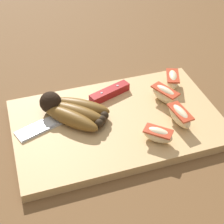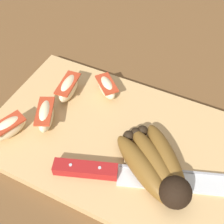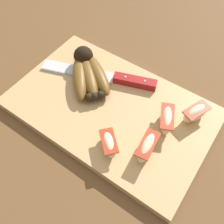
{
  "view_description": "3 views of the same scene",
  "coord_description": "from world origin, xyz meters",
  "px_view_note": "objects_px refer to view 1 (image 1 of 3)",
  "views": [
    {
      "loc": [
        0.18,
        0.54,
        0.52
      ],
      "look_at": [
        0.01,
        0.03,
        0.05
      ],
      "focal_mm": 56.64,
      "sensor_mm": 36.0,
      "label": 1
    },
    {
      "loc": [
        0.12,
        -0.24,
        0.42
      ],
      "look_at": [
        -0.02,
        0.04,
        0.04
      ],
      "focal_mm": 45.23,
      "sensor_mm": 36.0,
      "label": 2
    },
    {
      "loc": [
        -0.19,
        0.28,
        0.47
      ],
      "look_at": [
        -0.02,
        0.03,
        0.03
      ],
      "focal_mm": 40.85,
      "sensor_mm": 36.0,
      "label": 3
    }
  ],
  "objects_px": {
    "banana_bunch": "(71,111)",
    "apple_wedge_extra": "(172,79)",
    "apple_wedge_near": "(158,135)",
    "apple_wedge_middle": "(180,116)",
    "apple_wedge_far": "(165,94)",
    "chefs_knife": "(92,102)"
  },
  "relations": [
    {
      "from": "apple_wedge_far",
      "to": "apple_wedge_extra",
      "type": "xyz_separation_m",
      "value": [
        -0.04,
        -0.05,
        -0.0
      ]
    },
    {
      "from": "apple_wedge_far",
      "to": "apple_wedge_middle",
      "type": "bearing_deg",
      "value": 89.5
    },
    {
      "from": "apple_wedge_middle",
      "to": "apple_wedge_near",
      "type": "bearing_deg",
      "value": 28.73
    },
    {
      "from": "apple_wedge_far",
      "to": "apple_wedge_near",
      "type": "bearing_deg",
      "value": 59.61
    },
    {
      "from": "apple_wedge_middle",
      "to": "apple_wedge_extra",
      "type": "relative_size",
      "value": 1.07
    },
    {
      "from": "banana_bunch",
      "to": "apple_wedge_extra",
      "type": "height_order",
      "value": "banana_bunch"
    },
    {
      "from": "apple_wedge_middle",
      "to": "apple_wedge_extra",
      "type": "xyz_separation_m",
      "value": [
        -0.04,
        -0.12,
        -0.0
      ]
    },
    {
      "from": "apple_wedge_middle",
      "to": "apple_wedge_far",
      "type": "xyz_separation_m",
      "value": [
        -0.0,
        -0.08,
        0.0
      ]
    },
    {
      "from": "banana_bunch",
      "to": "apple_wedge_middle",
      "type": "height_order",
      "value": "banana_bunch"
    },
    {
      "from": "apple_wedge_middle",
      "to": "banana_bunch",
      "type": "bearing_deg",
      "value": -22.25
    },
    {
      "from": "banana_bunch",
      "to": "apple_wedge_extra",
      "type": "bearing_deg",
      "value": -171.29
    },
    {
      "from": "apple_wedge_near",
      "to": "apple_wedge_middle",
      "type": "distance_m",
      "value": 0.07
    },
    {
      "from": "chefs_knife",
      "to": "apple_wedge_extra",
      "type": "distance_m",
      "value": 0.2
    },
    {
      "from": "chefs_knife",
      "to": "apple_wedge_middle",
      "type": "xyz_separation_m",
      "value": [
        -0.16,
        0.12,
        0.01
      ]
    },
    {
      "from": "apple_wedge_far",
      "to": "apple_wedge_extra",
      "type": "relative_size",
      "value": 1.09
    },
    {
      "from": "chefs_knife",
      "to": "apple_wedge_extra",
      "type": "bearing_deg",
      "value": -177.7
    },
    {
      "from": "banana_bunch",
      "to": "apple_wedge_near",
      "type": "bearing_deg",
      "value": 140.27
    },
    {
      "from": "banana_bunch",
      "to": "apple_wedge_far",
      "type": "xyz_separation_m",
      "value": [
        -0.21,
        0.01,
        0.0
      ]
    },
    {
      "from": "apple_wedge_extra",
      "to": "apple_wedge_middle",
      "type": "bearing_deg",
      "value": 71.28
    },
    {
      "from": "chefs_knife",
      "to": "apple_wedge_middle",
      "type": "distance_m",
      "value": 0.19
    },
    {
      "from": "banana_bunch",
      "to": "apple_wedge_extra",
      "type": "relative_size",
      "value": 2.23
    },
    {
      "from": "banana_bunch",
      "to": "apple_wedge_near",
      "type": "xyz_separation_m",
      "value": [
        -0.14,
        0.12,
        -0.0
      ]
    }
  ]
}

